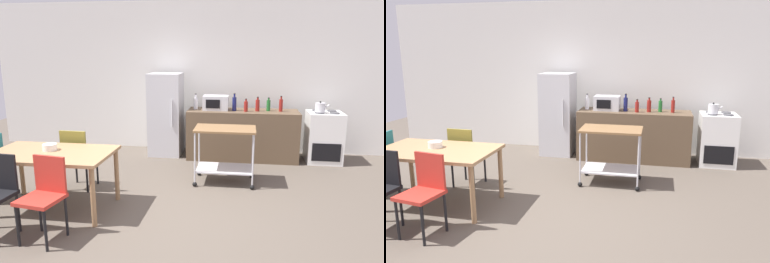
# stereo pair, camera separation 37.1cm
# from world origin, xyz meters

# --- Properties ---
(ground_plane) EXTENTS (12.00, 12.00, 0.00)m
(ground_plane) POSITION_xyz_m (0.00, 0.00, 0.00)
(ground_plane) COLOR brown
(back_wall) EXTENTS (8.40, 0.12, 2.90)m
(back_wall) POSITION_xyz_m (0.00, 3.20, 1.45)
(back_wall) COLOR silver
(back_wall) RESTS_ON ground_plane
(kitchen_counter) EXTENTS (2.00, 0.64, 0.90)m
(kitchen_counter) POSITION_xyz_m (0.90, 2.60, 0.45)
(kitchen_counter) COLOR brown
(kitchen_counter) RESTS_ON ground_plane
(dining_table) EXTENTS (1.50, 0.90, 0.75)m
(dining_table) POSITION_xyz_m (-1.42, 0.03, 0.67)
(dining_table) COLOR #A37A51
(dining_table) RESTS_ON ground_plane
(chair_olive) EXTENTS (0.41, 0.41, 0.89)m
(chair_olive) POSITION_xyz_m (-1.41, 0.71, 0.52)
(chair_olive) COLOR olive
(chair_olive) RESTS_ON ground_plane
(chair_red) EXTENTS (0.46, 0.46, 0.89)m
(chair_red) POSITION_xyz_m (-1.13, -0.68, 0.52)
(chair_red) COLOR #B72D23
(chair_red) RESTS_ON ground_plane
(stove_oven) EXTENTS (0.60, 0.61, 0.92)m
(stove_oven) POSITION_xyz_m (2.35, 2.62, 0.45)
(stove_oven) COLOR white
(stove_oven) RESTS_ON ground_plane
(refrigerator) EXTENTS (0.60, 0.63, 1.55)m
(refrigerator) POSITION_xyz_m (-0.55, 2.70, 0.78)
(refrigerator) COLOR silver
(refrigerator) RESTS_ON ground_plane
(kitchen_cart) EXTENTS (0.91, 0.57, 0.85)m
(kitchen_cart) POSITION_xyz_m (0.66, 1.29, 0.57)
(kitchen_cart) COLOR brown
(kitchen_cart) RESTS_ON ground_plane
(bottle_soda) EXTENTS (0.08, 0.08, 0.29)m
(bottle_soda) POSITION_xyz_m (0.03, 2.63, 1.02)
(bottle_soda) COLOR silver
(bottle_soda) RESTS_ON kitchen_counter
(microwave) EXTENTS (0.46, 0.35, 0.26)m
(microwave) POSITION_xyz_m (0.40, 2.62, 1.03)
(microwave) COLOR silver
(microwave) RESTS_ON kitchen_counter
(bottle_sparkling_water) EXTENTS (0.07, 0.07, 0.31)m
(bottle_sparkling_water) POSITION_xyz_m (0.74, 2.57, 1.03)
(bottle_sparkling_water) COLOR navy
(bottle_sparkling_water) RESTS_ON kitchen_counter
(bottle_hot_sauce) EXTENTS (0.07, 0.07, 0.23)m
(bottle_hot_sauce) POSITION_xyz_m (0.95, 2.50, 1.00)
(bottle_hot_sauce) COLOR maroon
(bottle_hot_sauce) RESTS_ON kitchen_counter
(bottle_vinegar) EXTENTS (0.07, 0.07, 0.26)m
(bottle_vinegar) POSITION_xyz_m (1.16, 2.57, 1.01)
(bottle_vinegar) COLOR maroon
(bottle_vinegar) RESTS_ON kitchen_counter
(bottle_soy_sauce) EXTENTS (0.07, 0.07, 0.24)m
(bottle_soy_sauce) POSITION_xyz_m (1.35, 2.63, 1.00)
(bottle_soy_sauce) COLOR #1E6628
(bottle_soy_sauce) RESTS_ON kitchen_counter
(bottle_sesame_oil) EXTENTS (0.07, 0.07, 0.28)m
(bottle_sesame_oil) POSITION_xyz_m (1.57, 2.60, 1.02)
(bottle_sesame_oil) COLOR maroon
(bottle_sesame_oil) RESTS_ON kitchen_counter
(fruit_bowl) EXTENTS (0.18, 0.18, 0.08)m
(fruit_bowl) POSITION_xyz_m (-1.48, 0.11, 0.79)
(fruit_bowl) COLOR white
(fruit_bowl) RESTS_ON dining_table
(kettle) EXTENTS (0.24, 0.17, 0.19)m
(kettle) POSITION_xyz_m (2.23, 2.52, 1.00)
(kettle) COLOR silver
(kettle) RESTS_ON stove_oven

